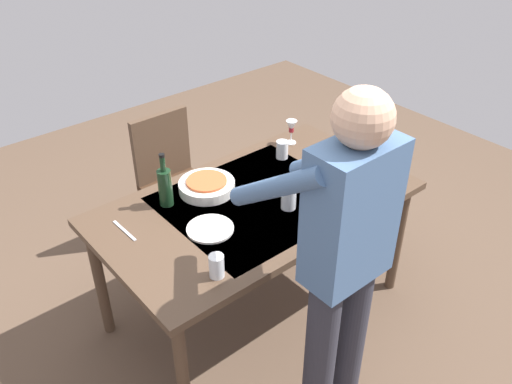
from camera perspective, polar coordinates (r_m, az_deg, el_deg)
The scene contains 14 objects.
ground_plane at distance 3.32m, azimuth 0.00°, elevation -11.97°, with size 6.00×6.00×0.00m, color brown.
dining_table at distance 2.86m, azimuth 0.00°, elevation -2.06°, with size 1.66×0.94×0.78m.
chair_near at distance 3.54m, azimuth -8.95°, elevation 1.85°, with size 0.40×0.40×0.91m.
person_server at distance 2.20m, azimuth 9.15°, elevation -6.66°, with size 0.42×0.61×1.69m.
wine_bottle at distance 2.76m, azimuth -9.58°, elevation 0.62°, with size 0.07×0.07×0.30m.
wine_glass_left at distance 3.31m, azimuth 3.76°, elevation 6.80°, with size 0.07×0.07×0.15m.
water_cup_near_left at distance 3.17m, azimuth 2.78°, elevation 4.50°, with size 0.07×0.07×0.11m, color silver.
water_cup_near_right at distance 2.33m, azimuth -4.19°, elevation -7.81°, with size 0.07×0.07×0.11m, color silver.
water_cup_far_left at distance 2.82m, azimuth 5.96°, elevation 0.01°, with size 0.07×0.07×0.09m, color silver.
water_cup_far_right at distance 2.73m, azimuth 3.47°, elevation -0.72°, with size 0.08×0.08×0.11m, color silver.
serving_bowl_pasta at distance 2.88m, azimuth -5.22°, elevation 0.68°, with size 0.30×0.30×0.07m.
dinner_plate_near at distance 2.62m, azimuth -4.87°, elevation -3.89°, with size 0.23×0.23×0.01m, color white.
table_knife at distance 2.68m, azimuth -13.73°, elevation -3.98°, with size 0.01×0.20×0.01m, color silver.
table_fork at distance 3.04m, azimuth 7.70°, elevation 1.72°, with size 0.01×0.18×0.01m, color silver.
Camera 1 is at (1.49, 1.78, 2.37)m, focal length 37.87 mm.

